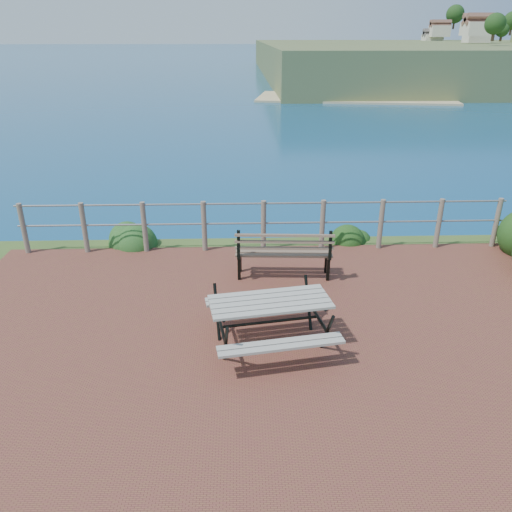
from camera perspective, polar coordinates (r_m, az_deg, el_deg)
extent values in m
cube|color=brown|center=(6.96, 2.19, -10.39)|extent=(10.00, 7.00, 0.12)
plane|color=#155F81|center=(205.75, -2.00, 23.09)|extent=(1200.00, 1200.00, 0.00)
cylinder|color=#6B5B4C|center=(10.54, -25.02, 2.87)|extent=(0.10, 0.10, 1.00)
cylinder|color=#6B5B4C|center=(10.14, -19.03, 3.07)|extent=(0.10, 0.10, 1.00)
cylinder|color=#6B5B4C|center=(9.86, -12.63, 3.26)|extent=(0.10, 0.10, 1.00)
cylinder|color=#6B5B4C|center=(9.71, -5.94, 3.40)|extent=(0.10, 0.10, 1.00)
cylinder|color=#6B5B4C|center=(9.70, 0.87, 3.50)|extent=(0.10, 0.10, 1.00)
cylinder|color=#6B5B4C|center=(9.82, 7.60, 3.55)|extent=(0.10, 0.10, 1.00)
cylinder|color=#6B5B4C|center=(10.07, 14.08, 3.56)|extent=(0.10, 0.10, 1.00)
cylinder|color=#6B5B4C|center=(10.45, 20.17, 3.52)|extent=(0.10, 0.10, 1.00)
cylinder|color=#6B5B4C|center=(10.93, 25.78, 3.45)|extent=(0.10, 0.10, 1.00)
cylinder|color=slate|center=(9.55, 0.88, 6.03)|extent=(9.40, 0.04, 0.04)
cylinder|color=slate|center=(9.68, 0.87, 3.78)|extent=(9.40, 0.04, 0.04)
cube|color=gray|center=(6.65, 1.63, -5.25)|extent=(1.69, 0.92, 0.04)
cube|color=gray|center=(6.79, 1.60, -7.21)|extent=(1.62, 0.50, 0.04)
cube|color=gray|center=(6.79, 1.60, -7.21)|extent=(1.62, 0.50, 0.04)
cylinder|color=black|center=(6.81, 1.60, -7.53)|extent=(1.36, 0.27, 0.04)
cube|color=brown|center=(8.64, 3.18, 0.45)|extent=(1.68, 0.51, 0.04)
cube|color=brown|center=(8.52, 3.22, 2.24)|extent=(1.66, 0.22, 0.38)
cube|color=black|center=(8.73, 3.14, -0.92)|extent=(0.06, 0.06, 0.46)
cube|color=black|center=(8.73, 3.14, -0.92)|extent=(0.06, 0.06, 0.46)
cube|color=black|center=(8.73, 3.14, -0.92)|extent=(0.06, 0.06, 0.46)
cube|color=black|center=(8.73, 3.14, -0.92)|extent=(0.06, 0.06, 0.46)
ellipsoid|color=#1F501E|center=(10.70, -14.36, 1.77)|extent=(0.85, 0.85, 0.62)
ellipsoid|color=#1F3E13|center=(10.70, 11.04, 2.08)|extent=(0.73, 0.73, 0.46)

